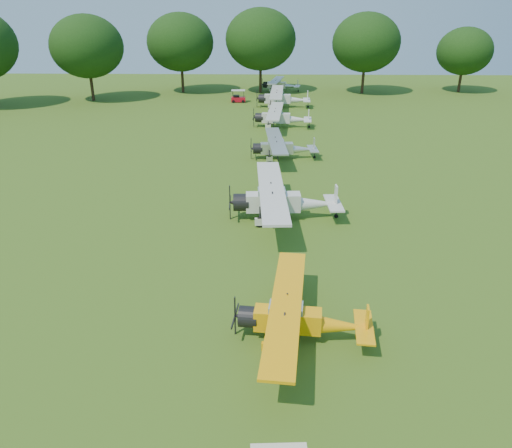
{
  "coord_description": "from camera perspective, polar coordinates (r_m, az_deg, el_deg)",
  "views": [
    {
      "loc": [
        -0.58,
        -26.38,
        13.08
      ],
      "look_at": [
        -1.3,
        0.16,
        1.4
      ],
      "focal_mm": 35.0,
      "sensor_mm": 36.0,
      "label": 1
    }
  ],
  "objects": [
    {
      "name": "ground",
      "position": [
        29.45,
        2.53,
        -2.64
      ],
      "size": [
        160.0,
        160.0,
        0.0
      ],
      "primitive_type": "plane",
      "color": "#315214",
      "rests_on": "ground"
    },
    {
      "name": "aircraft_4",
      "position": [
        46.49,
        2.97,
        8.84
      ],
      "size": [
        6.24,
        9.94,
        1.95
      ],
      "rotation": [
        0.0,
        0.0,
        0.07
      ],
      "color": "silver",
      "rests_on": "ground"
    },
    {
      "name": "aircraft_5",
      "position": [
        59.11,
        2.8,
        12.18
      ],
      "size": [
        6.82,
        10.86,
        2.14
      ],
      "rotation": [
        0.0,
        0.0,
        -0.07
      ],
      "color": "silver",
      "rests_on": "ground"
    },
    {
      "name": "aircraft_3",
      "position": [
        32.87,
        2.94,
        2.84
      ],
      "size": [
        7.48,
        11.9,
        2.34
      ],
      "rotation": [
        0.0,
        0.0,
        0.05
      ],
      "color": "silver",
      "rests_on": "ground"
    },
    {
      "name": "aircraft_2",
      "position": [
        21.33,
        4.85,
        -10.57
      ],
      "size": [
        5.93,
        9.43,
        1.85
      ],
      "rotation": [
        0.0,
        0.0,
        -0.1
      ],
      "color": "#FFAB0A",
      "rests_on": "ground"
    },
    {
      "name": "aircraft_6",
      "position": [
        71.22,
        2.94,
        14.26
      ],
      "size": [
        7.49,
        11.91,
        2.35
      ],
      "rotation": [
        0.0,
        0.0,
        -0.04
      ],
      "color": "silver",
      "rests_on": "ground"
    },
    {
      "name": "aircraft_7",
      "position": [
        85.3,
        2.7,
        15.69
      ],
      "size": [
        6.39,
        10.12,
        1.99
      ],
      "rotation": [
        0.0,
        0.0,
        -0.16
      ],
      "color": "silver",
      "rests_on": "ground"
    },
    {
      "name": "tree_belt",
      "position": [
        27.34,
        10.53,
        12.72
      ],
      "size": [
        137.36,
        130.27,
        14.52
      ],
      "color": "#311D13",
      "rests_on": "ground"
    },
    {
      "name": "golf_cart",
      "position": [
        75.26,
        -2.07,
        14.18
      ],
      "size": [
        2.11,
        1.37,
        1.74
      ],
      "rotation": [
        0.0,
        0.0,
        0.04
      ],
      "color": "#B80D1D",
      "rests_on": "ground"
    }
  ]
}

